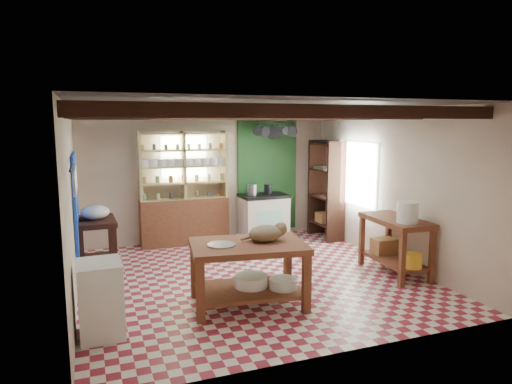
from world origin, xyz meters
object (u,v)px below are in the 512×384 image
object	(u,v)px
work_table	(248,274)
cat	(266,233)
white_cabinet	(101,299)
stove	(264,217)
prep_table	(97,246)
right_counter	(395,246)

from	to	relation	value
work_table	cat	xyz separation A→B (m)	(0.25, 0.02, 0.52)
white_cabinet	stove	bearing A→B (deg)	44.32
prep_table	white_cabinet	distance (m)	2.31
right_counter	work_table	bearing A→B (deg)	-168.65
work_table	prep_table	size ratio (longest dim) A/B	1.69
stove	work_table	bearing A→B (deg)	-116.73
work_table	prep_table	distance (m)	2.74
right_counter	cat	distance (m)	2.39
cat	white_cabinet	bearing A→B (deg)	-174.94
work_table	right_counter	xyz separation A→B (m)	(2.57, 0.37, 0.03)
prep_table	right_counter	bearing A→B (deg)	-23.00
right_counter	cat	bearing A→B (deg)	-168.14
cat	right_counter	bearing A→B (deg)	6.50
prep_table	right_counter	world-z (taller)	right_counter
stove	right_counter	xyz separation A→B (m)	(1.14, -2.75, -0.01)
white_cabinet	right_counter	bearing A→B (deg)	6.39
stove	white_cabinet	bearing A→B (deg)	-136.15
white_cabinet	cat	distance (m)	2.16
stove	prep_table	distance (m)	3.41
white_cabinet	cat	xyz separation A→B (m)	(2.08, 0.26, 0.51)
prep_table	cat	bearing A→B (deg)	-46.62
white_cabinet	prep_table	bearing A→B (deg)	87.97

